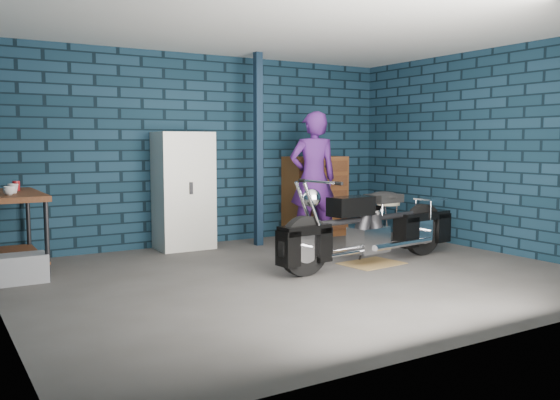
% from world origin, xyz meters
% --- Properties ---
extents(ground, '(6.00, 6.00, 0.00)m').
position_xyz_m(ground, '(0.00, 0.00, 0.00)').
color(ground, '#464341').
rests_on(ground, ground).
extents(room_walls, '(6.02, 5.01, 2.71)m').
position_xyz_m(room_walls, '(0.00, 0.55, 1.90)').
color(room_walls, '#0F2532').
rests_on(room_walls, ground).
extents(support_post, '(0.10, 0.10, 2.70)m').
position_xyz_m(support_post, '(0.55, 1.95, 1.35)').
color(support_post, '#102133').
rests_on(support_post, ground).
extents(workbench, '(0.60, 1.40, 0.91)m').
position_xyz_m(workbench, '(-2.68, 1.75, 0.46)').
color(workbench, brown).
rests_on(workbench, ground).
extents(drip_mat, '(0.76, 0.61, 0.01)m').
position_xyz_m(drip_mat, '(1.08, 0.10, 0.00)').
color(drip_mat, brown).
rests_on(drip_mat, ground).
extents(motorcycle, '(2.43, 0.91, 1.04)m').
position_xyz_m(motorcycle, '(1.08, 0.10, 0.52)').
color(motorcycle, black).
rests_on(motorcycle, ground).
extents(person, '(0.79, 0.63, 1.89)m').
position_xyz_m(person, '(1.27, 1.64, 0.95)').
color(person, '#4D1D70').
rests_on(person, ground).
extents(storage_bin, '(0.48, 0.34, 0.30)m').
position_xyz_m(storage_bin, '(-2.66, 1.25, 0.15)').
color(storage_bin, gray).
rests_on(storage_bin, ground).
extents(locker, '(0.75, 0.53, 1.60)m').
position_xyz_m(locker, '(-0.46, 2.23, 0.80)').
color(locker, silver).
rests_on(locker, ground).
extents(tool_chest, '(0.93, 0.52, 1.24)m').
position_xyz_m(tool_chest, '(1.73, 2.23, 0.62)').
color(tool_chest, brown).
rests_on(tool_chest, ground).
extents(shop_stool, '(0.41, 0.41, 0.60)m').
position_xyz_m(shop_stool, '(2.24, 1.12, 0.30)').
color(shop_stool, '#BFB591').
rests_on(shop_stool, ground).
extents(cup_a, '(0.15, 0.15, 0.09)m').
position_xyz_m(cup_a, '(-2.74, 1.39, 0.96)').
color(cup_a, '#BFB591').
rests_on(cup_a, workbench).
extents(cup_b, '(0.11, 0.11, 0.10)m').
position_xyz_m(cup_b, '(-2.68, 1.60, 0.96)').
color(cup_b, '#BFB591').
rests_on(cup_b, workbench).
extents(mug_red, '(0.09, 0.09, 0.11)m').
position_xyz_m(mug_red, '(-2.60, 1.95, 0.97)').
color(mug_red, maroon).
rests_on(mug_red, workbench).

